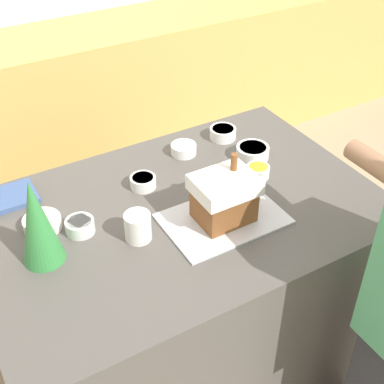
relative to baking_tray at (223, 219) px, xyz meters
The scene contains 15 objects.
ground_plane 0.92m from the baking_tray, 130.15° to the left, with size 12.00×12.00×0.00m, color tan.
back_cabinet_block 1.91m from the baking_tray, 93.35° to the left, with size 6.00×0.60×0.95m.
kitchen_island 0.48m from the baking_tray, 130.15° to the left, with size 1.48×0.98×0.90m.
baking_tray is the anchor object (origin of this frame).
gingerbread_house 0.10m from the baking_tray, 27.01° to the left, with size 0.21×0.17×0.24m.
decorative_tree 0.65m from the baking_tray, 168.02° to the left, with size 0.14×0.14×0.31m.
candy_bowl_far_left 0.36m from the baking_tray, 116.62° to the left, with size 0.10×0.10×0.05m.
candy_bowl_near_tray_left 0.56m from the baking_tray, 57.42° to the left, with size 0.12×0.12×0.05m.
candy_bowl_near_tray_right 0.31m from the baking_tray, 30.53° to the left, with size 0.09×0.09×0.05m.
candy_bowl_behind_tray 0.43m from the baking_tray, 40.65° to the left, with size 0.14×0.14×0.05m.
candy_bowl_far_right 0.64m from the baking_tray, 153.87° to the left, with size 0.13×0.13×0.04m.
candy_bowl_center_rear 0.50m from the baking_tray, 157.23° to the left, with size 0.10×0.10×0.05m.
candy_bowl_beside_tree 0.46m from the baking_tray, 78.65° to the left, with size 0.11×0.11×0.04m.
cookbook 0.79m from the baking_tray, 140.81° to the left, with size 0.16×0.16×0.02m.
mug 0.31m from the baking_tray, 168.13° to the left, with size 0.09×0.09×0.10m.
Camera 1 is at (-0.72, -1.34, 2.13)m, focal length 50.00 mm.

